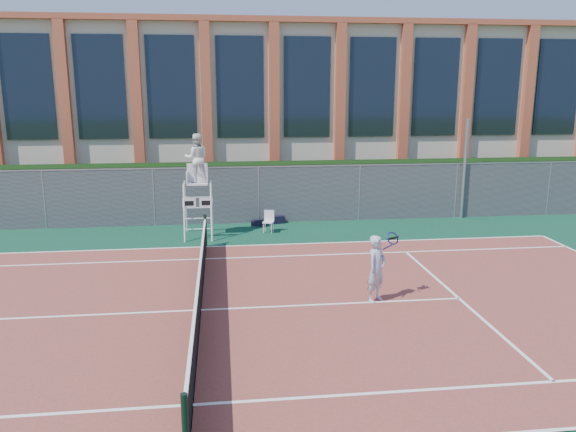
{
  "coord_description": "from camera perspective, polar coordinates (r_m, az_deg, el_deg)",
  "views": [
    {
      "loc": [
        0.59,
        -12.61,
        5.15
      ],
      "look_at": [
        2.45,
        3.0,
        1.57
      ],
      "focal_mm": 35.0,
      "sensor_mm": 36.0,
      "label": 1
    }
  ],
  "objects": [
    {
      "name": "ground",
      "position": [
        13.63,
        -8.9,
        -9.54
      ],
      "size": [
        120.0,
        120.0,
        0.0
      ],
      "primitive_type": "plane",
      "color": "#233814"
    },
    {
      "name": "fence",
      "position": [
        21.79,
        -8.24,
        1.97
      ],
      "size": [
        40.0,
        0.06,
        2.2
      ],
      "primitive_type": null,
      "color": "#595E60",
      "rests_on": "ground"
    },
    {
      "name": "building",
      "position": [
        30.58,
        -8.04,
        10.81
      ],
      "size": [
        45.0,
        10.6,
        8.22
      ],
      "color": "#BDB59D",
      "rests_on": "ground"
    },
    {
      "name": "sports_bag_far",
      "position": [
        21.51,
        -2.96,
        -0.72
      ],
      "size": [
        0.62,
        0.42,
        0.23
      ],
      "primitive_type": "cube",
      "rotation": [
        0.0,
        0.0,
        -0.33
      ],
      "color": "black",
      "rests_on": "apron"
    },
    {
      "name": "hedge",
      "position": [
        22.97,
        -8.17,
        2.53
      ],
      "size": [
        40.0,
        1.4,
        2.2
      ],
      "primitive_type": "cube",
      "color": "black",
      "rests_on": "ground"
    },
    {
      "name": "sports_bag_near",
      "position": [
        21.88,
        -1.32,
        -0.38
      ],
      "size": [
        0.74,
        0.41,
        0.3
      ],
      "primitive_type": "cube",
      "rotation": [
        0.0,
        0.0,
        0.2
      ],
      "color": "black",
      "rests_on": "apron"
    },
    {
      "name": "apron",
      "position": [
        14.56,
        -8.77,
        -8.03
      ],
      "size": [
        36.0,
        20.0,
        0.01
      ],
      "primitive_type": "cube",
      "color": "#0D3A29",
      "rests_on": "ground"
    },
    {
      "name": "umpire_chair",
      "position": [
        19.83,
        -9.26,
        5.54
      ],
      "size": [
        1.03,
        1.58,
        3.69
      ],
      "color": "white",
      "rests_on": "ground"
    },
    {
      "name": "plastic_chair",
      "position": [
        20.52,
        -1.97,
        -0.36
      ],
      "size": [
        0.47,
        0.47,
        0.8
      ],
      "color": "silver",
      "rests_on": "apron"
    },
    {
      "name": "tennis_court",
      "position": [
        13.62,
        -8.9,
        -9.46
      ],
      "size": [
        23.77,
        10.97,
        0.02
      ],
      "primitive_type": "cube",
      "color": "brown",
      "rests_on": "apron"
    },
    {
      "name": "tennis_net",
      "position": [
        13.44,
        -8.98,
        -7.42
      ],
      "size": [
        0.1,
        11.3,
        1.1
      ],
      "color": "black",
      "rests_on": "ground"
    },
    {
      "name": "tennis_player",
      "position": [
        13.91,
        9.0,
        -5.28
      ],
      "size": [
        0.99,
        0.79,
        1.68
      ],
      "color": "#A8B2CA",
      "rests_on": "tennis_court"
    },
    {
      "name": "steel_pole",
      "position": [
        23.6,
        17.47,
        4.58
      ],
      "size": [
        0.12,
        0.12,
        4.02
      ],
      "primitive_type": "cylinder",
      "color": "#9EA0A5",
      "rests_on": "ground"
    }
  ]
}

